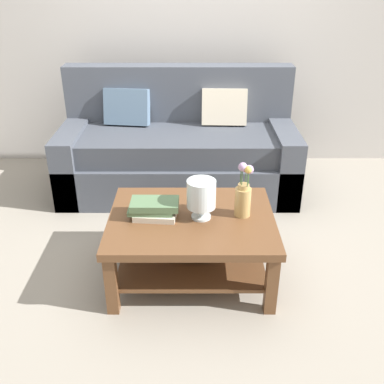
{
  "coord_description": "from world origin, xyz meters",
  "views": [
    {
      "loc": [
        -0.02,
        -2.82,
        1.87
      ],
      "look_at": [
        -0.02,
        -0.26,
        0.55
      ],
      "focal_mm": 41.59,
      "sensor_mm": 36.0,
      "label": 1
    }
  ],
  "objects": [
    {
      "name": "coffee_table",
      "position": [
        -0.02,
        -0.41,
        0.32
      ],
      "size": [
        1.04,
        0.82,
        0.45
      ],
      "color": "brown",
      "rests_on": "ground"
    },
    {
      "name": "book_stack_main",
      "position": [
        -0.25,
        -0.4,
        0.5
      ],
      "size": [
        0.32,
        0.21,
        0.11
      ],
      "color": "beige",
      "rests_on": "coffee_table"
    },
    {
      "name": "back_wall",
      "position": [
        0.0,
        1.65,
        1.35
      ],
      "size": [
        6.4,
        0.12,
        2.7
      ],
      "primitive_type": "cube",
      "color": "#BCB7B2",
      "rests_on": "ground"
    },
    {
      "name": "ground_plane",
      "position": [
        0.0,
        0.0,
        0.0
      ],
      "size": [
        10.0,
        10.0,
        0.0
      ],
      "primitive_type": "plane",
      "color": "gray"
    },
    {
      "name": "couch",
      "position": [
        -0.14,
        0.93,
        0.36
      ],
      "size": [
        2.06,
        0.9,
        1.06
      ],
      "color": "#474C56",
      "rests_on": "ground"
    },
    {
      "name": "glass_hurricane_vase",
      "position": [
        0.04,
        -0.42,
        0.6
      ],
      "size": [
        0.18,
        0.18,
        0.26
      ],
      "color": "silver",
      "rests_on": "coffee_table"
    },
    {
      "name": "flower_pitcher",
      "position": [
        0.3,
        -0.38,
        0.6
      ],
      "size": [
        0.11,
        0.11,
        0.37
      ],
      "color": "tan",
      "rests_on": "coffee_table"
    }
  ]
}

